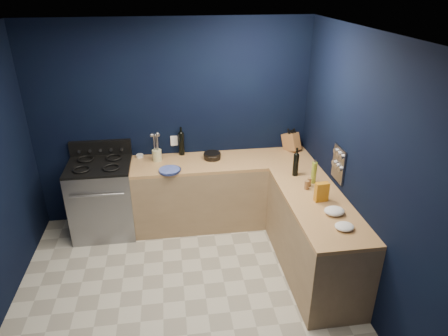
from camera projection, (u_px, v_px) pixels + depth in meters
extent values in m
cube|color=beige|center=(185.00, 301.00, 4.11)|extent=(3.50, 3.50, 0.02)
cube|color=silver|center=(170.00, 35.00, 2.97)|extent=(3.50, 3.50, 0.02)
cube|color=black|center=(173.00, 124.00, 5.11)|extent=(3.50, 0.02, 2.60)
cube|color=black|center=(366.00, 177.00, 3.77)|extent=(0.02, 3.50, 2.60)
cube|color=#9B7D59|center=(223.00, 193.00, 5.27)|extent=(2.30, 0.63, 0.86)
cube|color=olive|center=(223.00, 162.00, 5.08)|extent=(2.30, 0.63, 0.04)
cube|color=#9B7D59|center=(314.00, 238.00, 4.35)|extent=(0.63, 1.67, 0.86)
cube|color=olive|center=(318.00, 203.00, 4.16)|extent=(0.63, 1.67, 0.04)
cube|color=gray|center=(104.00, 199.00, 5.05)|extent=(0.76, 0.66, 0.92)
cube|color=black|center=(100.00, 213.00, 4.78)|extent=(0.59, 0.02, 0.42)
cube|color=black|center=(98.00, 165.00, 4.85)|extent=(0.76, 0.66, 0.03)
cube|color=black|center=(101.00, 148.00, 5.07)|extent=(0.76, 0.06, 0.20)
cube|color=gray|center=(339.00, 164.00, 4.30)|extent=(0.02, 0.28, 0.38)
cube|color=white|center=(174.00, 141.00, 5.19)|extent=(0.09, 0.02, 0.13)
cylinder|color=#3349A9|center=(169.00, 170.00, 4.77)|extent=(0.32, 0.32, 0.03)
cylinder|color=white|center=(140.00, 156.00, 5.15)|extent=(0.09, 0.09, 0.04)
cylinder|color=beige|center=(157.00, 155.00, 5.03)|extent=(0.14, 0.14, 0.15)
cylinder|color=black|center=(181.00, 144.00, 5.17)|extent=(0.08, 0.08, 0.30)
cylinder|color=black|center=(212.00, 156.00, 5.10)|extent=(0.28, 0.28, 0.08)
cube|color=#936135|center=(291.00, 142.00, 5.33)|extent=(0.25, 0.30, 0.29)
cylinder|color=black|center=(296.00, 165.00, 4.63)|extent=(0.08, 0.08, 0.26)
cylinder|color=olive|center=(314.00, 173.00, 4.46)|extent=(0.07, 0.07, 0.25)
cylinder|color=olive|center=(309.00, 182.00, 4.43)|extent=(0.05, 0.05, 0.10)
cylinder|color=olive|center=(307.00, 185.00, 4.36)|extent=(0.06, 0.06, 0.10)
cube|color=red|center=(322.00, 192.00, 4.11)|extent=(0.15, 0.08, 0.21)
ellipsoid|color=white|center=(334.00, 211.00, 3.91)|extent=(0.24, 0.22, 0.07)
ellipsoid|color=white|center=(344.00, 227.00, 3.68)|extent=(0.23, 0.21, 0.05)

